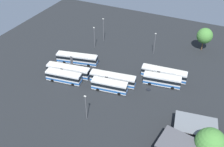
{
  "coord_description": "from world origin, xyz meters",
  "views": [
    {
      "loc": [
        24.51,
        -54.29,
        47.42
      ],
      "look_at": [
        -1.12,
        0.81,
        1.52
      ],
      "focal_mm": 39.55,
      "sensor_mm": 36.0,
      "label": 1
    }
  ],
  "objects_px": {
    "bus_row2_slot3": "(164,74)",
    "bus_row1_slot1": "(113,79)",
    "maintenance_shelter": "(196,125)",
    "bus_row0_slot0": "(64,77)",
    "lamp_post_by_building": "(94,37)",
    "tree_south_edge": "(205,36)",
    "lamp_post_far_corner": "(155,43)",
    "bus_row0_slot1": "(68,70)",
    "lamp_post_mid_lot": "(86,107)",
    "bus_row1_slot0": "(110,86)",
    "lamp_post_near_entrance": "(103,29)",
    "tree_east_edge": "(211,143)",
    "bus_row2_slot2": "(162,80)",
    "bus_row0_slot3": "(77,59)"
  },
  "relations": [
    {
      "from": "maintenance_shelter",
      "to": "tree_south_edge",
      "type": "xyz_separation_m",
      "value": [
        -4.43,
        40.38,
        2.53
      ]
    },
    {
      "from": "lamp_post_near_entrance",
      "to": "lamp_post_mid_lot",
      "type": "relative_size",
      "value": 1.2
    },
    {
      "from": "bus_row2_slot3",
      "to": "bus_row2_slot2",
      "type": "bearing_deg",
      "value": -83.27
    },
    {
      "from": "lamp_post_far_corner",
      "to": "tree_south_edge",
      "type": "height_order",
      "value": "tree_south_edge"
    },
    {
      "from": "lamp_post_far_corner",
      "to": "lamp_post_by_building",
      "type": "bearing_deg",
      "value": -166.52
    },
    {
      "from": "maintenance_shelter",
      "to": "lamp_post_by_building",
      "type": "xyz_separation_m",
      "value": [
        -40.46,
        25.34,
        1.29
      ]
    },
    {
      "from": "tree_south_edge",
      "to": "lamp_post_far_corner",
      "type": "bearing_deg",
      "value": -146.35
    },
    {
      "from": "bus_row0_slot1",
      "to": "lamp_post_far_corner",
      "type": "relative_size",
      "value": 1.71
    },
    {
      "from": "bus_row2_slot2",
      "to": "lamp_post_mid_lot",
      "type": "distance_m",
      "value": 25.41
    },
    {
      "from": "bus_row0_slot0",
      "to": "bus_row1_slot1",
      "type": "xyz_separation_m",
      "value": [
        13.81,
        5.31,
        0.0
      ]
    },
    {
      "from": "bus_row2_slot2",
      "to": "lamp_post_near_entrance",
      "type": "height_order",
      "value": "lamp_post_near_entrance"
    },
    {
      "from": "lamp_post_mid_lot",
      "to": "lamp_post_by_building",
      "type": "height_order",
      "value": "lamp_post_by_building"
    },
    {
      "from": "bus_row0_slot1",
      "to": "lamp_post_by_building",
      "type": "height_order",
      "value": "lamp_post_by_building"
    },
    {
      "from": "lamp_post_near_entrance",
      "to": "lamp_post_by_building",
      "type": "relative_size",
      "value": 1.14
    },
    {
      "from": "maintenance_shelter",
      "to": "lamp_post_near_entrance",
      "type": "distance_m",
      "value": 50.32
    },
    {
      "from": "bus_row2_slot3",
      "to": "maintenance_shelter",
      "type": "xyz_separation_m",
      "value": [
        12.52,
        -18.02,
        1.4
      ]
    },
    {
      "from": "bus_row1_slot1",
      "to": "tree_south_edge",
      "type": "relative_size",
      "value": 1.64
    },
    {
      "from": "bus_row2_slot2",
      "to": "lamp_post_by_building",
      "type": "distance_m",
      "value": 30.38
    },
    {
      "from": "lamp_post_near_entrance",
      "to": "bus_row2_slot2",
      "type": "bearing_deg",
      "value": -30.65
    },
    {
      "from": "lamp_post_far_corner",
      "to": "tree_east_edge",
      "type": "relative_size",
      "value": 0.98
    },
    {
      "from": "bus_row1_slot1",
      "to": "lamp_post_near_entrance",
      "type": "distance_m",
      "value": 26.16
    },
    {
      "from": "bus_row0_slot1",
      "to": "bus_row2_slot3",
      "type": "height_order",
      "value": "same"
    },
    {
      "from": "bus_row0_slot0",
      "to": "lamp_post_mid_lot",
      "type": "relative_size",
      "value": 1.42
    },
    {
      "from": "bus_row1_slot0",
      "to": "lamp_post_mid_lot",
      "type": "height_order",
      "value": "lamp_post_mid_lot"
    },
    {
      "from": "bus_row1_slot1",
      "to": "maintenance_shelter",
      "type": "relative_size",
      "value": 1.31
    },
    {
      "from": "bus_row0_slot3",
      "to": "bus_row0_slot1",
      "type": "bearing_deg",
      "value": -81.42
    },
    {
      "from": "bus_row1_slot1",
      "to": "maintenance_shelter",
      "type": "bearing_deg",
      "value": -19.42
    },
    {
      "from": "bus_row2_slot3",
      "to": "tree_south_edge",
      "type": "bearing_deg",
      "value": 70.11
    },
    {
      "from": "bus_row1_slot1",
      "to": "tree_east_edge",
      "type": "distance_m",
      "value": 32.91
    },
    {
      "from": "bus_row2_slot3",
      "to": "bus_row1_slot1",
      "type": "bearing_deg",
      "value": -145.82
    },
    {
      "from": "bus_row2_slot3",
      "to": "maintenance_shelter",
      "type": "relative_size",
      "value": 1.31
    },
    {
      "from": "bus_row1_slot0",
      "to": "bus_row1_slot1",
      "type": "relative_size",
      "value": 0.76
    },
    {
      "from": "bus_row0_slot1",
      "to": "lamp_post_far_corner",
      "type": "bearing_deg",
      "value": 48.71
    },
    {
      "from": "lamp_post_far_corner",
      "to": "lamp_post_by_building",
      "type": "distance_m",
      "value": 21.59
    },
    {
      "from": "bus_row0_slot0",
      "to": "lamp_post_by_building",
      "type": "xyz_separation_m",
      "value": [
        -0.94,
        21.58,
        2.69
      ]
    },
    {
      "from": "bus_row1_slot1",
      "to": "maintenance_shelter",
      "type": "height_order",
      "value": "bus_row1_slot1"
    },
    {
      "from": "bus_row2_slot3",
      "to": "bus_row0_slot0",
      "type": "bearing_deg",
      "value": -152.15
    },
    {
      "from": "lamp_post_near_entrance",
      "to": "bus_row1_slot1",
      "type": "bearing_deg",
      "value": -57.63
    },
    {
      "from": "bus_row1_slot1",
      "to": "lamp_post_near_entrance",
      "type": "xyz_separation_m",
      "value": [
        -13.9,
        21.92,
        3.28
      ]
    },
    {
      "from": "lamp_post_far_corner",
      "to": "bus_row0_slot1",
      "type": "bearing_deg",
      "value": -131.29
    },
    {
      "from": "bus_row2_slot3",
      "to": "lamp_post_far_corner",
      "type": "height_order",
      "value": "lamp_post_far_corner"
    },
    {
      "from": "bus_row2_slot3",
      "to": "tree_south_edge",
      "type": "distance_m",
      "value": 24.1
    },
    {
      "from": "bus_row0_slot1",
      "to": "bus_row2_slot2",
      "type": "xyz_separation_m",
      "value": [
        27.89,
        7.73,
        -0.0
      ]
    },
    {
      "from": "maintenance_shelter",
      "to": "tree_south_edge",
      "type": "distance_m",
      "value": 40.7
    },
    {
      "from": "bus_row0_slot0",
      "to": "tree_south_edge",
      "type": "distance_m",
      "value": 50.87
    },
    {
      "from": "maintenance_shelter",
      "to": "lamp_post_mid_lot",
      "type": "distance_m",
      "value": 26.53
    },
    {
      "from": "bus_row2_slot2",
      "to": "tree_south_edge",
      "type": "bearing_deg",
      "value": 73.32
    },
    {
      "from": "tree_east_edge",
      "to": "bus_row2_slot3",
      "type": "bearing_deg",
      "value": 124.08
    },
    {
      "from": "bus_row1_slot0",
      "to": "lamp_post_mid_lot",
      "type": "bearing_deg",
      "value": -92.39
    },
    {
      "from": "tree_south_edge",
      "to": "bus_row1_slot1",
      "type": "bearing_deg",
      "value": -124.2
    }
  ]
}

